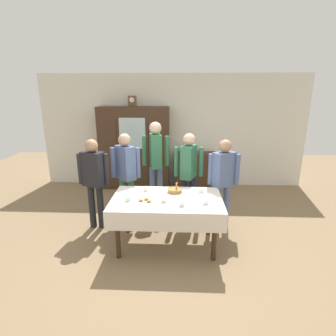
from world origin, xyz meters
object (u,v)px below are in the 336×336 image
(bookshelf_low, at_px, (195,170))
(tea_cup_center, at_px, (128,199))
(person_behind_table_right, at_px, (94,176))
(tea_cup_far_right, at_px, (206,202))
(spoon_front_edge, at_px, (152,195))
(person_by_cabinet, at_px, (189,168))
(person_near_right_end, at_px, (126,169))
(person_beside_shelf, at_px, (223,176))
(tea_cup_front_edge, at_px, (201,191))
(mantel_clock, at_px, (132,101))
(pastry_plate, at_px, (145,202))
(bread_basket, at_px, (175,190))
(person_behind_table_left, at_px, (156,157))
(tea_cup_mid_left, at_px, (164,200))
(tea_cup_near_right, at_px, (182,204))
(spoon_mid_right, at_px, (207,196))
(dining_table, at_px, (167,206))
(tea_cup_mid_right, at_px, (146,189))
(wall_cabinet, at_px, (135,148))
(book_stack, at_px, (195,152))
(spoon_near_left, at_px, (129,196))

(bookshelf_low, distance_m, tea_cup_center, 2.97)
(person_behind_table_right, bearing_deg, tea_cup_far_right, -21.12)
(spoon_front_edge, relative_size, person_by_cabinet, 0.07)
(person_near_right_end, bearing_deg, person_beside_shelf, -6.93)
(tea_cup_front_edge, relative_size, person_beside_shelf, 0.08)
(mantel_clock, distance_m, pastry_plate, 3.07)
(tea_cup_center, distance_m, person_by_cabinet, 1.41)
(tea_cup_center, xyz_separation_m, person_near_right_end, (-0.21, 0.93, 0.17))
(bread_basket, relative_size, person_behind_table_left, 0.14)
(tea_cup_mid_left, xyz_separation_m, person_near_right_end, (-0.73, 0.95, 0.17))
(tea_cup_near_right, distance_m, person_behind_table_right, 1.66)
(spoon_mid_right, distance_m, person_by_cabinet, 0.90)
(dining_table, relative_size, tea_cup_far_right, 12.55)
(tea_cup_mid_right, xyz_separation_m, person_behind_table_right, (-0.90, 0.21, 0.14))
(tea_cup_near_right, distance_m, spoon_mid_right, 0.53)
(person_behind_table_left, bearing_deg, pastry_plate, -90.76)
(wall_cabinet, xyz_separation_m, tea_cup_center, (0.35, -2.67, -0.18))
(book_stack, height_order, tea_cup_center, book_stack)
(spoon_near_left, bearing_deg, tea_cup_mid_left, -21.17)
(tea_cup_front_edge, height_order, person_behind_table_left, person_behind_table_left)
(spoon_mid_right, bearing_deg, tea_cup_far_right, -98.17)
(person_by_cabinet, bearing_deg, spoon_near_left, -136.44)
(tea_cup_far_right, bearing_deg, tea_cup_center, 176.61)
(tea_cup_far_right, distance_m, person_behind_table_right, 1.94)
(tea_cup_mid_left, xyz_separation_m, spoon_front_edge, (-0.19, 0.23, -0.02))
(person_beside_shelf, distance_m, person_behind_table_right, 2.16)
(spoon_mid_right, xyz_separation_m, spoon_front_edge, (-0.83, -0.02, 0.00))
(tea_cup_near_right, bearing_deg, person_behind_table_right, 152.28)
(tea_cup_far_right, bearing_deg, pastry_plate, 178.50)
(person_near_right_end, bearing_deg, mantel_clock, 94.90)
(bookshelf_low, relative_size, spoon_front_edge, 8.14)
(tea_cup_far_right, relative_size, spoon_near_left, 1.09)
(tea_cup_mid_left, bearing_deg, spoon_near_left, 158.83)
(tea_cup_far_right, xyz_separation_m, pastry_plate, (-0.86, 0.02, -0.02))
(tea_cup_near_right, bearing_deg, spoon_near_left, 157.51)
(bread_basket, relative_size, person_near_right_end, 0.15)
(tea_cup_near_right, bearing_deg, bread_basket, 101.82)
(tea_cup_mid_left, bearing_deg, dining_table, 72.81)
(dining_table, xyz_separation_m, tea_cup_center, (-0.55, -0.09, 0.13))
(wall_cabinet, relative_size, tea_cup_mid_right, 15.06)
(dining_table, height_order, spoon_mid_right, spoon_mid_right)
(tea_cup_mid_left, bearing_deg, person_behind_table_right, 151.77)
(mantel_clock, distance_m, person_by_cabinet, 2.32)
(bookshelf_low, xyz_separation_m, spoon_near_left, (-1.14, -2.53, 0.34))
(bookshelf_low, bearing_deg, person_behind_table_right, -130.75)
(pastry_plate, bearing_deg, spoon_near_left, 139.76)
(tea_cup_center, distance_m, tea_cup_front_edge, 1.14)
(tea_cup_center, height_order, spoon_front_edge, tea_cup_center)
(tea_cup_far_right, distance_m, pastry_plate, 0.86)
(tea_cup_mid_left, height_order, person_near_right_end, person_near_right_end)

